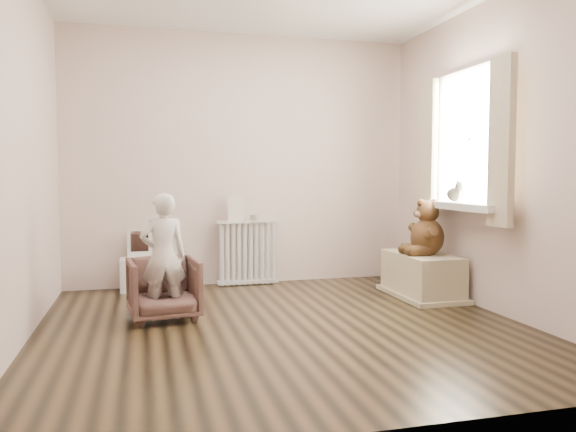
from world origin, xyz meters
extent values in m
cube|color=black|center=(0.00, 0.00, 0.00)|extent=(3.60, 3.60, 0.01)
cube|color=beige|center=(0.00, 1.80, 1.30)|extent=(3.60, 0.02, 2.60)
cube|color=beige|center=(0.00, -1.80, 1.30)|extent=(3.60, 0.02, 2.60)
cube|color=beige|center=(-1.80, 0.00, 1.30)|extent=(0.02, 3.60, 2.60)
cube|color=beige|center=(1.80, 0.00, 1.30)|extent=(0.02, 3.60, 2.60)
cube|color=white|center=(1.76, 0.30, 1.45)|extent=(0.03, 0.90, 1.10)
cube|color=silver|center=(1.67, 0.30, 0.87)|extent=(0.22, 1.10, 0.06)
cube|color=beige|center=(1.65, -0.27, 1.39)|extent=(0.06, 0.26, 1.30)
cube|color=beige|center=(1.65, 0.87, 1.39)|extent=(0.06, 0.26, 1.30)
cube|color=silver|center=(0.04, 1.68, 0.39)|extent=(0.64, 0.12, 0.67)
cube|color=beige|center=(-0.09, 1.68, 0.80)|extent=(0.16, 0.01, 0.26)
cylinder|color=#A59E8C|center=(0.11, 1.68, 0.70)|extent=(0.10, 0.10, 0.06)
cube|color=silver|center=(-1.05, 1.65, 0.28)|extent=(0.38, 0.27, 0.59)
imported|color=brown|center=(-0.87, 0.44, 0.24)|extent=(0.58, 0.60, 0.49)
imported|color=silver|center=(-0.87, 0.39, 0.51)|extent=(0.38, 0.28, 0.98)
cube|color=#C5BB93|center=(1.52, 0.71, 0.20)|extent=(0.45, 0.86, 0.40)
camera|label=1|loc=(-1.02, -4.03, 1.12)|focal=35.00mm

